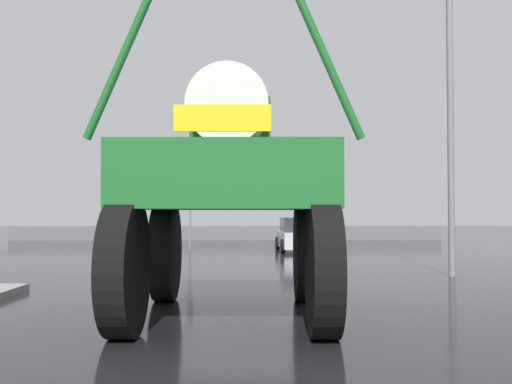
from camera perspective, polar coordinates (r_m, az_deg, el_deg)
name	(u,v)px	position (r m, az deg, el deg)	size (l,w,h in m)	color
ground_plane	(207,264)	(21.24, -4.46, -6.59)	(120.00, 120.00, 0.00)	black
oversize_sprayer	(231,190)	(10.54, -2.34, 0.14)	(3.91, 5.68, 4.76)	black
sedan_ahead	(299,235)	(28.36, 3.94, -3.97)	(2.00, 4.16, 1.52)	#B7B7BF
traffic_signal_near_right	(330,184)	(15.52, 6.81, 0.74)	(0.24, 0.54, 3.37)	slate
traffic_signal_far_left	(190,196)	(30.13, -6.02, -0.33)	(0.24, 0.55, 3.51)	slate
traffic_signal_far_right	(310,188)	(30.17, 4.98, 0.33)	(0.24, 0.55, 3.98)	slate
streetlight_near_right	(454,115)	(18.10, 17.64, 6.70)	(1.54, 0.24, 8.03)	slate
roadside_barrier	(226,233)	(39.37, -2.77, -3.77)	(27.16, 0.24, 0.90)	#59595B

